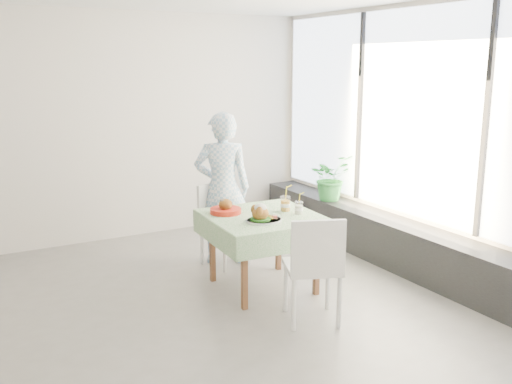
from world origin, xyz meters
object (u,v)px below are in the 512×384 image
chair_far (224,240)px  diner (222,188)px  chair_near (312,288)px  potted_plant (331,177)px  cafe_table (263,243)px  juice_cup_orange (285,204)px  main_dish (262,216)px

chair_far → diner: 0.57m
diner → chair_far: bearing=93.5°
chair_near → diner: bearing=90.2°
chair_far → potted_plant: size_ratio=1.56×
cafe_table → potted_plant: potted_plant is taller
cafe_table → diner: (-0.00, 0.88, 0.38)m
chair_far → diner: bearing=69.7°
cafe_table → potted_plant: 1.88m
juice_cup_orange → potted_plant: size_ratio=0.52×
cafe_table → diner: size_ratio=0.65×
cafe_table → main_dish: main_dish is taller
cafe_table → main_dish: 0.41m
diner → juice_cup_orange: bearing=132.0°
chair_near → juice_cup_orange: bearing=72.8°
potted_plant → cafe_table: bearing=-146.9°
potted_plant → diner: bearing=-175.3°
diner → cafe_table: bearing=114.1°
chair_far → diner: (0.03, 0.08, 0.56)m
main_dish → potted_plant: 2.06m
main_dish → juice_cup_orange: (0.40, 0.23, 0.01)m
cafe_table → chair_near: size_ratio=1.15×
cafe_table → juice_cup_orange: 0.45m
juice_cup_orange → diner: bearing=108.1°
chair_near → potted_plant: bearing=50.2°
diner → potted_plant: diner is taller
diner → juice_cup_orange: diner is taller
chair_far → potted_plant: bearing=7.4°
chair_near → potted_plant: size_ratio=1.66×
chair_near → main_dish: bearing=100.7°
chair_far → cafe_table: bearing=-87.6°
cafe_table → potted_plant: size_ratio=1.91×
cafe_table → chair_far: chair_far is taller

